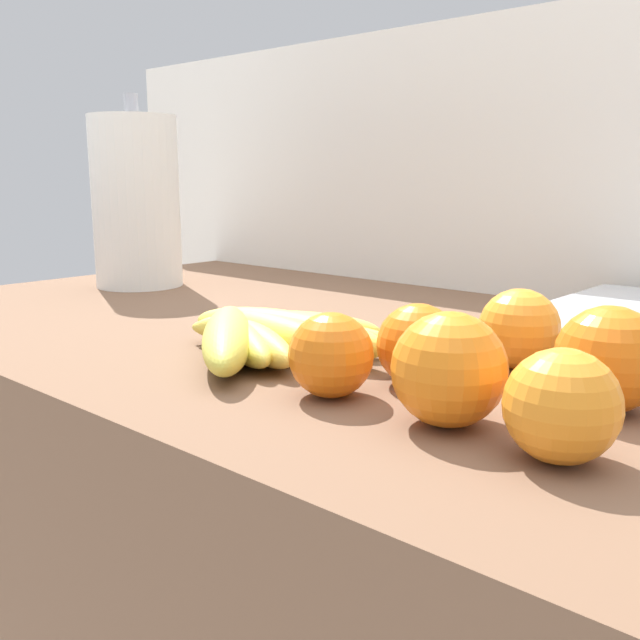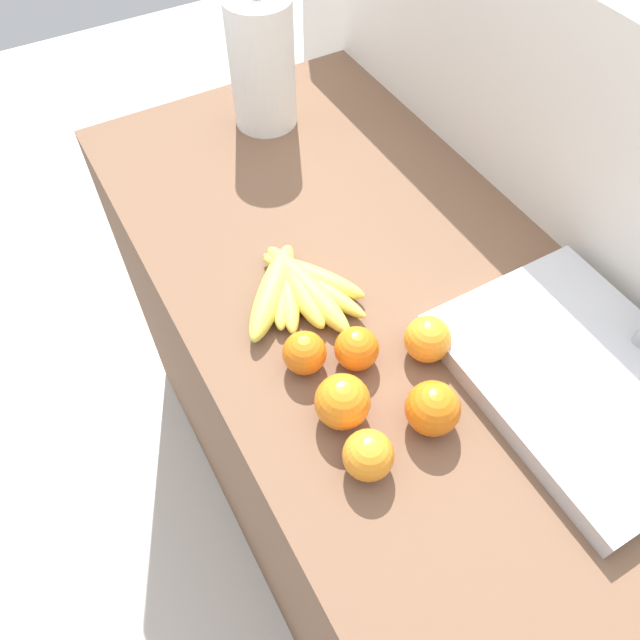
% 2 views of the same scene
% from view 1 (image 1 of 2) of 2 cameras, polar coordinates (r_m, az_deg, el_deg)
% --- Properties ---
extents(wall_back, '(1.80, 0.06, 1.30)m').
position_cam_1_polar(wall_back, '(1.08, 18.89, -13.20)').
color(wall_back, silver).
rests_on(wall_back, ground).
extents(banana_bunch, '(0.22, 0.22, 0.04)m').
position_cam_1_polar(banana_bunch, '(0.65, -4.51, -1.23)').
color(banana_bunch, '#D8D24C').
rests_on(banana_bunch, counter).
extents(orange_far_right, '(0.08, 0.08, 0.08)m').
position_cam_1_polar(orange_far_right, '(0.53, 22.29, -2.93)').
color(orange_far_right, orange).
rests_on(orange_far_right, counter).
extents(orange_center, '(0.07, 0.07, 0.07)m').
position_cam_1_polar(orange_center, '(0.56, 7.89, -1.98)').
color(orange_center, orange).
rests_on(orange_center, counter).
extents(orange_right, '(0.06, 0.06, 0.06)m').
position_cam_1_polar(orange_right, '(0.53, 0.89, -2.85)').
color(orange_right, orange).
rests_on(orange_right, counter).
extents(orange_back_right, '(0.07, 0.07, 0.07)m').
position_cam_1_polar(orange_back_right, '(0.62, 15.79, -0.70)').
color(orange_back_right, orange).
rests_on(orange_back_right, counter).
extents(orange_back_left, '(0.08, 0.08, 0.08)m').
position_cam_1_polar(orange_back_left, '(0.47, 10.36, -3.94)').
color(orange_back_left, orange).
rests_on(orange_back_left, counter).
extents(orange_front, '(0.07, 0.07, 0.07)m').
position_cam_1_polar(orange_front, '(0.43, 18.94, -6.59)').
color(orange_front, orange).
rests_on(orange_front, counter).
extents(paper_towel_roll, '(0.13, 0.13, 0.28)m').
position_cam_1_polar(paper_towel_roll, '(1.09, -14.63, 9.20)').
color(paper_towel_roll, white).
rests_on(paper_towel_roll, counter).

